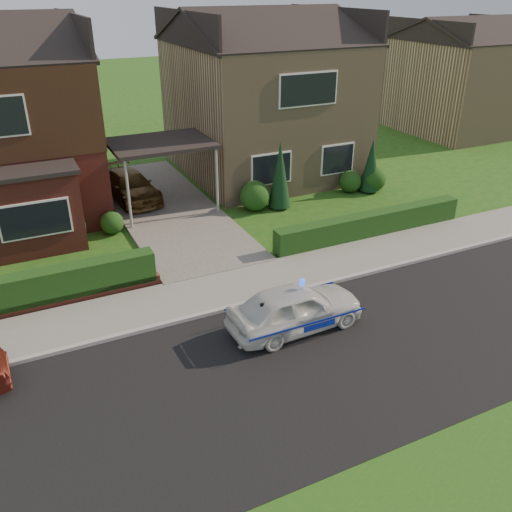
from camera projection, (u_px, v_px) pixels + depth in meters
ground at (304, 366)px, 12.84m from camera, size 120.00×120.00×0.00m
road at (304, 366)px, 12.84m from camera, size 60.00×6.00×0.02m
kerb at (250, 303)px, 15.26m from camera, size 60.00×0.16×0.12m
sidewalk at (235, 286)px, 16.11m from camera, size 60.00×2.00×0.10m
driveway at (166, 208)px, 21.65m from camera, size 3.80×12.00×0.12m
house_right at (263, 92)px, 24.67m from camera, size 7.50×8.06×7.25m
carport_link at (161, 145)px, 20.44m from camera, size 3.80×3.00×2.77m
dwarf_wall at (23, 308)px, 14.78m from camera, size 7.70×0.25×0.36m
hedge_left at (23, 311)px, 14.98m from camera, size 7.50×0.55×0.90m
hedge_right at (369, 237)px, 19.38m from camera, size 7.50×0.55×0.80m
shrub_left_mid at (66, 227)px, 18.47m from camera, size 1.32×1.32×1.32m
shrub_left_near at (112, 223)px, 19.44m from camera, size 0.84×0.84×0.84m
shrub_right_near at (255, 196)px, 21.36m from camera, size 1.20×1.20×1.20m
shrub_right_mid at (350, 181)px, 23.27m from camera, size 0.96×0.96×0.96m
shrub_right_far at (373, 179)px, 23.39m from camera, size 1.08×1.08×1.08m
conifer_a at (280, 177)px, 21.27m from camera, size 0.90×0.90×2.60m
conifer_b at (371, 167)px, 23.06m from camera, size 0.90×0.90×2.20m
neighbour_right at (461, 86)px, 32.25m from camera, size 6.50×7.00×5.20m
police_car at (295, 308)px, 13.98m from camera, size 3.32×3.65×1.39m
driveway_car at (130, 186)px, 22.16m from camera, size 2.05×4.04×1.12m
potted_plant_b at (135, 266)px, 16.52m from camera, size 0.56×0.54×0.79m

